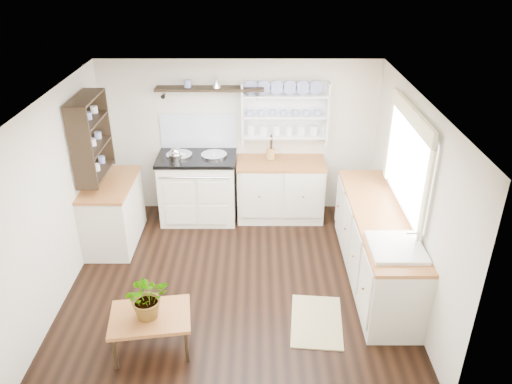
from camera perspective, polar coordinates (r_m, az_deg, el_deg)
floor at (r=6.27m, az=-2.26°, el=-10.03°), size 4.00×3.80×0.01m
wall_back at (r=7.38m, az=-1.87°, el=6.22°), size 4.00×0.02×2.30m
wall_right at (r=5.91m, az=17.30°, el=-0.70°), size 0.02×3.80×2.30m
wall_left at (r=6.08m, az=-21.67°, el=-0.64°), size 0.02×3.80×2.30m
ceiling at (r=5.21m, az=-2.73°, el=10.54°), size 4.00×3.80×0.01m
window at (r=5.85m, az=16.99°, el=3.58°), size 0.08×1.55×1.22m
aga_cooker at (r=7.38m, az=-6.59°, el=0.60°), size 1.12×0.77×1.03m
back_cabinets at (r=7.39m, az=2.79°, el=0.37°), size 1.27×0.63×0.90m
right_cabinets at (r=6.25m, az=13.55°, el=-5.87°), size 0.62×2.43×0.90m
belfast_sink at (r=5.46m, az=15.57°, el=-7.15°), size 0.55×0.60×0.45m
left_cabinets at (r=7.04m, az=-16.02°, el=-2.19°), size 0.62×1.13×0.90m
plate_rack at (r=7.22m, az=3.30°, el=9.11°), size 1.20×0.22×0.90m
high_shelf at (r=7.05m, az=-5.31°, el=11.60°), size 1.50×0.29×0.16m
left_shelving at (r=6.64m, az=-18.38°, el=6.05°), size 0.28×0.80×1.05m
kettle at (r=7.09m, az=-9.17°, el=4.08°), size 0.20×0.20×0.24m
utensil_crock at (r=7.24m, az=1.67°, el=4.37°), size 0.13×0.13×0.15m
center_table at (r=5.25m, az=-11.98°, el=-14.00°), size 0.86×0.67×0.43m
potted_plant at (r=5.07m, az=-12.29°, el=-11.60°), size 0.52×0.48×0.47m
floor_rug at (r=5.72m, az=6.93°, el=-14.45°), size 0.63×0.90×0.02m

